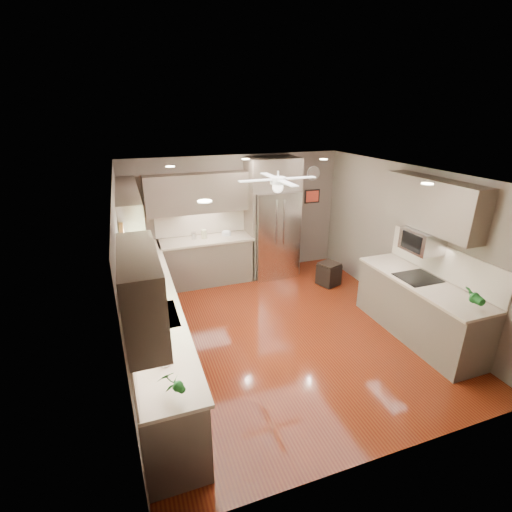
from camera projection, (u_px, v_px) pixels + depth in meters
floor at (282, 330)px, 5.97m from camera, size 5.00×5.00×0.00m
ceiling at (287, 174)px, 5.06m from camera, size 5.00×5.00×0.00m
wall_back at (236, 216)px, 7.71m from camera, size 4.50×0.00×4.50m
wall_front at (396, 357)px, 3.33m from camera, size 4.50×0.00×4.50m
wall_left at (125, 280)px, 4.81m from camera, size 0.00×5.00×5.00m
wall_right at (407, 242)px, 6.22m from camera, size 0.00×5.00×5.00m
canister_b at (194, 236)px, 7.28m from camera, size 0.11×0.11×0.15m
canister_c at (204, 234)px, 7.32m from camera, size 0.11×0.11×0.18m
soap_bottle at (142, 298)px, 4.83m from camera, size 0.08×0.08×0.17m
potted_plant_left at (171, 382)px, 3.23m from camera, size 0.20×0.17×0.32m
potted_plant_right at (474, 296)px, 4.71m from camera, size 0.20×0.17×0.33m
bowl at (227, 235)px, 7.48m from camera, size 0.21×0.21×0.05m
left_run at (154, 322)px, 5.32m from camera, size 0.65×4.70×1.45m
back_run at (206, 260)px, 7.50m from camera, size 1.85×0.65×1.45m
uppers at (222, 211)px, 5.68m from camera, size 4.50×4.70×0.95m
window at (126, 274)px, 4.27m from camera, size 0.05×1.12×0.92m
sink at (157, 318)px, 4.60m from camera, size 0.50×0.70×0.32m
refrigerator at (273, 220)px, 7.65m from camera, size 1.06×0.75×2.45m
right_run at (418, 307)px, 5.70m from camera, size 0.70×2.20×1.45m
microwave at (422, 241)px, 5.58m from camera, size 0.43×0.55×0.34m
ceiling_fan at (278, 182)px, 5.38m from camera, size 1.18×1.18×0.32m
recessed_lights at (273, 170)px, 5.40m from camera, size 2.84×3.14×0.01m
wall_clock at (313, 173)px, 7.95m from camera, size 0.30×0.03×0.30m
framed_print at (312, 196)px, 8.12m from camera, size 0.36×0.03×0.30m
stool at (329, 274)px, 7.46m from camera, size 0.47×0.47×0.46m
paper_towel at (164, 353)px, 3.65m from camera, size 0.11×0.11×0.27m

